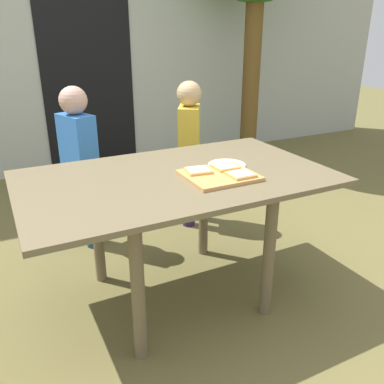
# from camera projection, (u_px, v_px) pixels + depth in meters

# --- Properties ---
(ground_plane) EXTENTS (16.00, 16.00, 0.00)m
(ground_plane) POSITION_uv_depth(u_px,v_px,m) (178.00, 294.00, 2.25)
(ground_plane) COLOR brown
(house_wall_back) EXTENTS (8.00, 0.20, 2.91)m
(house_wall_back) POSITION_uv_depth(u_px,v_px,m) (62.00, 19.00, 3.83)
(house_wall_back) COLOR #ADB2A8
(house_wall_back) RESTS_ON ground
(house_door) EXTENTS (0.90, 0.02, 2.00)m
(house_door) POSITION_uv_depth(u_px,v_px,m) (88.00, 69.00, 3.99)
(house_door) COLOR black
(house_door) RESTS_ON ground
(dining_table) EXTENTS (1.51, 0.90, 0.70)m
(dining_table) POSITION_uv_depth(u_px,v_px,m) (176.00, 192.00, 2.03)
(dining_table) COLOR brown
(dining_table) RESTS_ON ground
(cutting_board) EXTENTS (0.33, 0.30, 0.02)m
(cutting_board) POSITION_uv_depth(u_px,v_px,m) (219.00, 175.00, 1.96)
(cutting_board) COLOR tan
(cutting_board) RESTS_ON dining_table
(pizza_slice_far_right) EXTENTS (0.12, 0.12, 0.01)m
(pizza_slice_far_right) POSITION_uv_depth(u_px,v_px,m) (225.00, 167.00, 2.04)
(pizza_slice_far_right) COLOR #E7A750
(pizza_slice_far_right) RESTS_ON cutting_board
(pizza_slice_near_right) EXTENTS (0.12, 0.11, 0.01)m
(pizza_slice_near_right) POSITION_uv_depth(u_px,v_px,m) (241.00, 174.00, 1.93)
(pizza_slice_near_right) COLOR #E7A750
(pizza_slice_near_right) RESTS_ON cutting_board
(pizza_slice_far_left) EXTENTS (0.13, 0.13, 0.01)m
(pizza_slice_far_left) POSITION_uv_depth(u_px,v_px,m) (198.00, 170.00, 1.98)
(pizza_slice_far_left) COLOR #E7A750
(pizza_slice_far_left) RESTS_ON cutting_board
(plate_white_right) EXTENTS (0.20, 0.20, 0.01)m
(plate_white_right) POSITION_uv_depth(u_px,v_px,m) (227.00, 165.00, 2.12)
(plate_white_right) COLOR white
(plate_white_right) RESTS_ON dining_table
(child_left) EXTENTS (0.21, 0.27, 1.05)m
(child_left) POSITION_uv_depth(u_px,v_px,m) (79.00, 158.00, 2.58)
(child_left) COLOR #1E4151
(child_left) RESTS_ON ground
(child_right) EXTENTS (0.24, 0.28, 1.05)m
(child_right) POSITION_uv_depth(u_px,v_px,m) (189.00, 145.00, 2.90)
(child_right) COLOR #2F1F4C
(child_right) RESTS_ON ground
(garden_hose_coil) EXTENTS (0.42, 0.42, 0.03)m
(garden_hose_coil) POSITION_uv_depth(u_px,v_px,m) (229.00, 160.00, 4.53)
(garden_hose_coil) COLOR green
(garden_hose_coil) RESTS_ON ground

